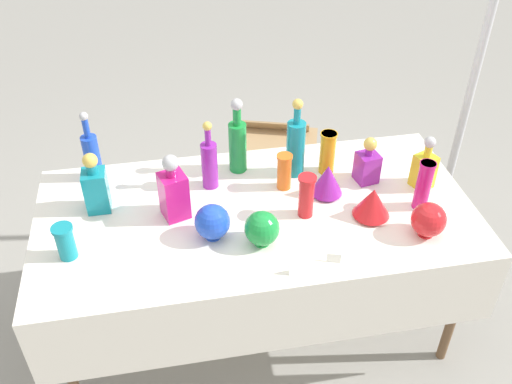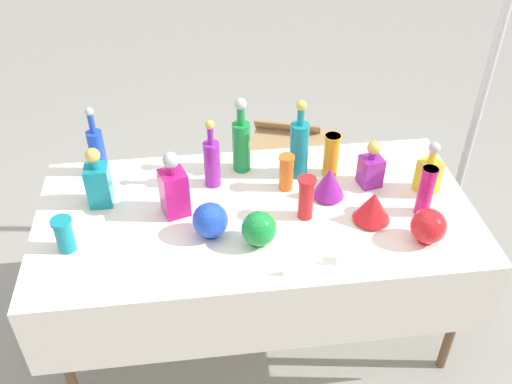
{
  "view_description": "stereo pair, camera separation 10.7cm",
  "coord_description": "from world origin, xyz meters",
  "px_view_note": "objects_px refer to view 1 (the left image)",
  "views": [
    {
      "loc": [
        -0.34,
        -1.88,
        2.35
      ],
      "look_at": [
        0.0,
        0.0,
        0.86
      ],
      "focal_mm": 40.0,
      "sensor_mm": 36.0,
      "label": 1
    },
    {
      "loc": [
        -0.24,
        -1.9,
        2.35
      ],
      "look_at": [
        0.0,
        0.0,
        0.86
      ],
      "focal_mm": 40.0,
      "sensor_mm": 36.0,
      "label": 2
    }
  ],
  "objects_px": {
    "round_bowl_2": "(262,228)",
    "fluted_vase_0": "(372,202)",
    "tall_bottle_0": "(238,142)",
    "square_decanter_0": "(174,191)",
    "cardboard_box_behind_left": "(279,160)",
    "canopy_pole": "(479,60)",
    "tall_bottle_2": "(296,145)",
    "tall_bottle_3": "(92,154)",
    "slender_vase_0": "(65,241)",
    "fluted_vase_1": "(327,180)",
    "square_decanter_3": "(424,167)",
    "round_bowl_0": "(429,220)",
    "slender_vase_2": "(328,152)",
    "round_bowl_1": "(212,222)",
    "square_decanter_2": "(96,186)",
    "slender_vase_4": "(284,170)",
    "square_decanter_1": "(368,164)",
    "slender_vase_1": "(306,195)",
    "slender_vase_3": "(424,184)",
    "tall_bottle_1": "(209,162)"
  },
  "relations": [
    {
      "from": "round_bowl_2",
      "to": "fluted_vase_0",
      "type": "bearing_deg",
      "value": 9.53
    },
    {
      "from": "tall_bottle_0",
      "to": "square_decanter_0",
      "type": "bearing_deg",
      "value": -137.74
    },
    {
      "from": "cardboard_box_behind_left",
      "to": "canopy_pole",
      "type": "bearing_deg",
      "value": -37.95
    },
    {
      "from": "tall_bottle_2",
      "to": "tall_bottle_3",
      "type": "xyz_separation_m",
      "value": [
        -0.92,
        0.13,
        -0.02
      ]
    },
    {
      "from": "slender_vase_0",
      "to": "fluted_vase_1",
      "type": "xyz_separation_m",
      "value": [
        1.12,
        0.2,
        -0.0
      ]
    },
    {
      "from": "square_decanter_0",
      "to": "round_bowl_2",
      "type": "xyz_separation_m",
      "value": [
        0.33,
        -0.24,
        -0.05
      ]
    },
    {
      "from": "square_decanter_3",
      "to": "round_bowl_0",
      "type": "bearing_deg",
      "value": -110.05
    },
    {
      "from": "tall_bottle_2",
      "to": "fluted_vase_1",
      "type": "xyz_separation_m",
      "value": [
        0.1,
        -0.19,
        -0.07
      ]
    },
    {
      "from": "square_decanter_0",
      "to": "canopy_pole",
      "type": "bearing_deg",
      "value": 17.39
    },
    {
      "from": "square_decanter_0",
      "to": "slender_vase_2",
      "type": "distance_m",
      "value": 0.75
    },
    {
      "from": "fluted_vase_1",
      "to": "round_bowl_2",
      "type": "xyz_separation_m",
      "value": [
        -0.35,
        -0.27,
        -0.0
      ]
    },
    {
      "from": "fluted_vase_1",
      "to": "round_bowl_1",
      "type": "relative_size",
      "value": 1.0
    },
    {
      "from": "square_decanter_0",
      "to": "square_decanter_2",
      "type": "relative_size",
      "value": 1.08
    },
    {
      "from": "square_decanter_2",
      "to": "fluted_vase_1",
      "type": "height_order",
      "value": "square_decanter_2"
    },
    {
      "from": "fluted_vase_0",
      "to": "round_bowl_1",
      "type": "distance_m",
      "value": 0.68
    },
    {
      "from": "square_decanter_3",
      "to": "round_bowl_0",
      "type": "height_order",
      "value": "square_decanter_3"
    },
    {
      "from": "square_decanter_3",
      "to": "round_bowl_1",
      "type": "height_order",
      "value": "square_decanter_3"
    },
    {
      "from": "square_decanter_0",
      "to": "cardboard_box_behind_left",
      "type": "distance_m",
      "value": 1.54
    },
    {
      "from": "square_decanter_2",
      "to": "slender_vase_4",
      "type": "bearing_deg",
      "value": 0.32
    },
    {
      "from": "square_decanter_1",
      "to": "slender_vase_4",
      "type": "height_order",
      "value": "square_decanter_1"
    },
    {
      "from": "fluted_vase_1",
      "to": "canopy_pole",
      "type": "bearing_deg",
      "value": 27.65
    },
    {
      "from": "square_decanter_2",
      "to": "canopy_pole",
      "type": "distance_m",
      "value": 1.95
    },
    {
      "from": "tall_bottle_0",
      "to": "slender_vase_2",
      "type": "bearing_deg",
      "value": -12.68
    },
    {
      "from": "tall_bottle_2",
      "to": "round_bowl_1",
      "type": "height_order",
      "value": "tall_bottle_2"
    },
    {
      "from": "tall_bottle_2",
      "to": "square_decanter_2",
      "type": "bearing_deg",
      "value": -173.4
    },
    {
      "from": "tall_bottle_3",
      "to": "slender_vase_0",
      "type": "height_order",
      "value": "tall_bottle_3"
    },
    {
      "from": "tall_bottle_0",
      "to": "fluted_vase_0",
      "type": "relative_size",
      "value": 2.38
    },
    {
      "from": "slender_vase_4",
      "to": "slender_vase_1",
      "type": "bearing_deg",
      "value": -76.58
    },
    {
      "from": "slender_vase_2",
      "to": "round_bowl_2",
      "type": "height_order",
      "value": "slender_vase_2"
    },
    {
      "from": "tall_bottle_3",
      "to": "slender_vase_3",
      "type": "relative_size",
      "value": 1.49
    },
    {
      "from": "square_decanter_1",
      "to": "round_bowl_0",
      "type": "xyz_separation_m",
      "value": [
        0.12,
        -0.4,
        -0.02
      ]
    },
    {
      "from": "tall_bottle_2",
      "to": "slender_vase_1",
      "type": "xyz_separation_m",
      "value": [
        -0.02,
        -0.31,
        -0.05
      ]
    },
    {
      "from": "slender_vase_2",
      "to": "round_bowl_0",
      "type": "bearing_deg",
      "value": -60.77
    },
    {
      "from": "slender_vase_3",
      "to": "cardboard_box_behind_left",
      "type": "xyz_separation_m",
      "value": [
        -0.34,
        1.3,
        -0.72
      ]
    },
    {
      "from": "square_decanter_1",
      "to": "slender_vase_1",
      "type": "distance_m",
      "value": 0.39
    },
    {
      "from": "fluted_vase_1",
      "to": "cardboard_box_behind_left",
      "type": "height_order",
      "value": "fluted_vase_1"
    },
    {
      "from": "slender_vase_1",
      "to": "fluted_vase_1",
      "type": "distance_m",
      "value": 0.18
    },
    {
      "from": "tall_bottle_3",
      "to": "round_bowl_2",
      "type": "distance_m",
      "value": 0.9
    },
    {
      "from": "slender_vase_3",
      "to": "round_bowl_2",
      "type": "xyz_separation_m",
      "value": [
        -0.72,
        -0.11,
        -0.04
      ]
    },
    {
      "from": "cardboard_box_behind_left",
      "to": "canopy_pole",
      "type": "relative_size",
      "value": 0.21
    },
    {
      "from": "tall_bottle_1",
      "to": "slender_vase_3",
      "type": "bearing_deg",
      "value": -19.84
    },
    {
      "from": "slender_vase_3",
      "to": "cardboard_box_behind_left",
      "type": "distance_m",
      "value": 1.52
    },
    {
      "from": "slender_vase_0",
      "to": "slender_vase_1",
      "type": "bearing_deg",
      "value": 4.71
    },
    {
      "from": "cardboard_box_behind_left",
      "to": "square_decanter_3",
      "type": "bearing_deg",
      "value": -70.43
    },
    {
      "from": "tall_bottle_0",
      "to": "square_decanter_1",
      "type": "distance_m",
      "value": 0.61
    },
    {
      "from": "tall_bottle_0",
      "to": "fluted_vase_1",
      "type": "distance_m",
      "value": 0.45
    },
    {
      "from": "square_decanter_3",
      "to": "slender_vase_4",
      "type": "relative_size",
      "value": 1.49
    },
    {
      "from": "slender_vase_0",
      "to": "round_bowl_1",
      "type": "height_order",
      "value": "round_bowl_1"
    },
    {
      "from": "tall_bottle_3",
      "to": "fluted_vase_1",
      "type": "relative_size",
      "value": 2.26
    },
    {
      "from": "slender_vase_4",
      "to": "round_bowl_0",
      "type": "height_order",
      "value": "slender_vase_4"
    }
  ]
}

